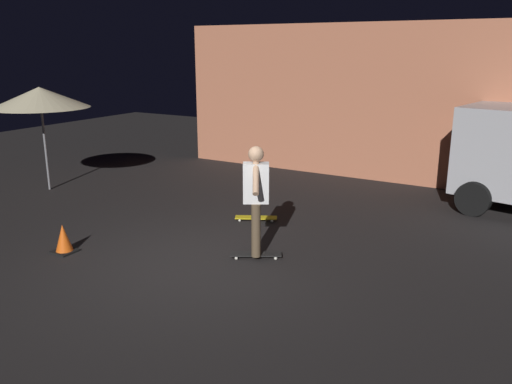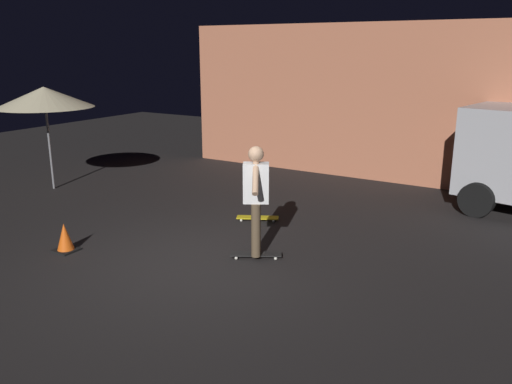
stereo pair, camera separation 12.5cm
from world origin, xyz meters
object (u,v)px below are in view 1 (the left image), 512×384
Objects in this scene: skateboard_spare at (256,218)px; traffic_cone at (64,240)px; skater at (256,193)px; patio_umbrella at (40,98)px; skateboard_ridden at (256,254)px.

traffic_cone reaches higher than skateboard_spare.
skater reaches higher than skateboard_spare.
patio_umbrella is 5.59m from skateboard_spare.
traffic_cone is (-1.82, -2.88, 0.16)m from skateboard_spare.
skateboard_spare is 1.71× the size of traffic_cone.
patio_umbrella is 6.52m from skateboard_ridden.
skater is at bearing 90.00° from skateboard_ridden.
traffic_cone is (3.38, -2.44, -1.86)m from patio_umbrella.
skateboard_ridden is 0.98m from skater.
skater is at bearing -10.27° from patio_umbrella.
skateboard_ridden is at bearing -90.00° from skater.
skater reaches higher than skateboard_ridden.
skateboard_spare is 2.04m from skater.
traffic_cone is at bearing -153.94° from skateboard_ridden.
skateboard_ridden and skateboard_spare have the same top height.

